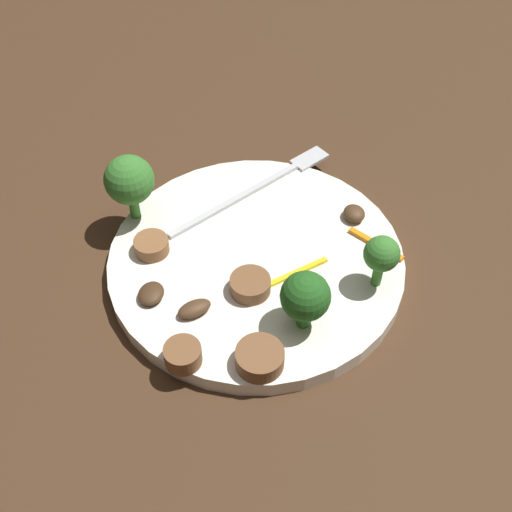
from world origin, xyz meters
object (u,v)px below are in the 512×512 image
at_px(pepper_strip_1, 296,273).
at_px(sausage_slice_1, 151,246).
at_px(plate, 256,262).
at_px(mushroom_1, 352,212).
at_px(sausage_slice_2, 250,285).
at_px(mushroom_2, 150,291).
at_px(mushroom_0, 194,309).
at_px(broccoli_floret_2, 381,255).
at_px(pepper_strip_0, 376,244).
at_px(sausage_slice_0, 260,358).
at_px(sausage_slice_3, 183,355).
at_px(broccoli_floret_0, 308,296).
at_px(broccoli_floret_1, 129,181).
at_px(fork, 263,185).

bearing_deg(pepper_strip_1, sausage_slice_1, 140.05).
xyz_separation_m(plate, mushroom_1, (0.10, 0.00, 0.01)).
bearing_deg(sausage_slice_2, mushroom_2, 155.49).
bearing_deg(mushroom_0, broccoli_floret_2, -16.10).
relative_size(mushroom_0, pepper_strip_0, 0.51).
distance_m(sausage_slice_0, mushroom_1, 0.17).
height_order(sausage_slice_1, sausage_slice_3, sausage_slice_3).
relative_size(sausage_slice_1, sausage_slice_2, 0.89).
height_order(sausage_slice_3, pepper_strip_0, sausage_slice_3).
bearing_deg(plate, broccoli_floret_0, -88.43).
height_order(plate, broccoli_floret_2, broccoli_floret_2).
relative_size(broccoli_floret_1, broccoli_floret_2, 1.27).
bearing_deg(sausage_slice_2, pepper_strip_1, -3.49).
distance_m(fork, pepper_strip_0, 0.12).
height_order(sausage_slice_2, sausage_slice_3, sausage_slice_3).
xyz_separation_m(fork, mushroom_1, (0.05, -0.07, 0.00)).
bearing_deg(fork, pepper_strip_0, -77.71).
distance_m(sausage_slice_2, sausage_slice_3, 0.08).
bearing_deg(pepper_strip_1, sausage_slice_3, -163.63).
height_order(plate, pepper_strip_0, pepper_strip_0).
xyz_separation_m(fork, broccoli_floret_2, (0.03, -0.14, 0.03)).
xyz_separation_m(sausage_slice_3, mushroom_1, (0.19, 0.07, -0.00)).
height_order(plate, broccoli_floret_1, broccoli_floret_1).
distance_m(broccoli_floret_2, pepper_strip_0, 0.05).
relative_size(sausage_slice_0, mushroom_0, 1.32).
xyz_separation_m(broccoli_floret_0, mushroom_0, (-0.07, 0.05, -0.03)).
xyz_separation_m(broccoli_floret_0, sausage_slice_0, (-0.05, -0.02, -0.02)).
xyz_separation_m(sausage_slice_0, pepper_strip_1, (0.07, 0.06, -0.01)).
bearing_deg(broccoli_floret_1, plate, -52.14).
xyz_separation_m(sausage_slice_0, sausage_slice_1, (-0.03, 0.14, -0.00)).
bearing_deg(sausage_slice_2, broccoli_floret_0, -63.87).
xyz_separation_m(sausage_slice_1, pepper_strip_0, (0.17, -0.08, -0.00)).
xyz_separation_m(pepper_strip_0, pepper_strip_1, (-0.08, 0.00, -0.00)).
bearing_deg(plate, broccoli_floret_1, 127.86).
xyz_separation_m(broccoli_floret_2, pepper_strip_0, (0.02, 0.03, -0.03)).
bearing_deg(fork, broccoli_floret_1, 159.47).
relative_size(sausage_slice_0, mushroom_2, 1.49).
height_order(broccoli_floret_0, pepper_strip_1, broccoli_floret_0).
bearing_deg(mushroom_0, sausage_slice_3, -124.64).
relative_size(mushroom_0, mushroom_1, 1.31).
xyz_separation_m(plate, sausage_slice_2, (-0.02, -0.03, 0.01)).
xyz_separation_m(sausage_slice_1, sausage_slice_3, (-0.02, -0.11, 0.00)).
bearing_deg(broccoli_floret_2, sausage_slice_1, 141.44).
height_order(plate, mushroom_0, mushroom_0).
height_order(sausage_slice_3, mushroom_2, sausage_slice_3).
xyz_separation_m(plate, fork, (0.05, 0.07, 0.01)).
distance_m(sausage_slice_1, sausage_slice_3, 0.11).
bearing_deg(sausage_slice_1, plate, -31.68).
height_order(plate, sausage_slice_2, sausage_slice_2).
height_order(broccoli_floret_1, mushroom_1, broccoli_floret_1).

